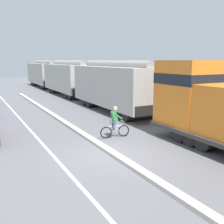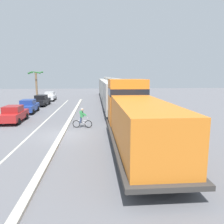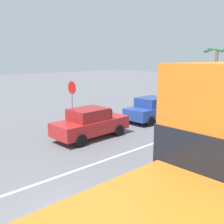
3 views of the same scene
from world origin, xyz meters
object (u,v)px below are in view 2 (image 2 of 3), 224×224
hopper_car_lead (116,96)px  parked_car_white (50,96)px  locomotive (135,119)px  parked_car_blue (28,106)px  parked_car_red (14,114)px  hopper_car_trailing (106,86)px  hopper_car_middle (110,90)px  parked_car_black (42,100)px  cyclist (82,118)px  palm_tree_near (36,78)px

hopper_car_lead → parked_car_white: size_ratio=2.49×
locomotive → parked_car_blue: (-10.53, 13.67, -0.98)m
parked_car_red → parked_car_white: size_ratio=0.99×
hopper_car_lead → parked_car_white: hopper_car_lead is taller
parked_car_blue → hopper_car_trailing: bearing=64.1°
hopper_car_middle → parked_car_blue: (-10.53, -10.08, -1.26)m
locomotive → parked_car_blue: size_ratio=2.72×
parked_car_black → cyclist: size_ratio=2.49×
hopper_car_middle → parked_car_black: (-10.45, -3.84, -1.26)m
parked_car_black → hopper_car_lead: bearing=-36.6°
parked_car_blue → palm_tree_near: size_ratio=0.78×
hopper_car_trailing → parked_car_black: hopper_car_trailing is taller
hopper_car_lead → parked_car_red: size_ratio=2.50×
locomotive → cyclist: locomotive is taller
parked_car_blue → parked_car_red: bearing=-87.8°
cyclist → parked_car_black: bearing=115.2°
hopper_car_middle → locomotive: bearing=-90.0°
parked_car_black → palm_tree_near: (-2.64, 7.71, 3.19)m
locomotive → hopper_car_lead: bearing=90.0°
parked_car_red → cyclist: (6.70, -2.75, 0.00)m
parked_car_black → parked_car_white: same height
locomotive → parked_car_white: locomotive is taller
hopper_car_lead → hopper_car_trailing: 23.20m
locomotive → cyclist: bearing=123.8°
hopper_car_trailing → parked_car_red: size_ratio=2.50×
locomotive → palm_tree_near: 30.65m
parked_car_blue → parked_car_black: 6.25m
hopper_car_lead → cyclist: bearing=-118.3°
cyclist → parked_car_blue: bearing=129.9°
hopper_car_trailing → palm_tree_near: palm_tree_near is taller
hopper_car_lead → palm_tree_near: 20.35m
parked_car_blue → hopper_car_lead: bearing=-8.2°
hopper_car_trailing → parked_car_red: hopper_car_trailing is taller
hopper_car_middle → parked_car_white: 10.97m
hopper_car_trailing → parked_car_blue: bearing=-115.9°
parked_car_blue → palm_tree_near: (-2.55, 13.95, 3.19)m
hopper_car_middle → cyclist: (-3.63, -18.33, -1.26)m
locomotive → parked_car_white: bearing=111.6°
hopper_car_trailing → locomotive: bearing=-90.0°
locomotive → parked_car_blue: 17.29m
hopper_car_middle → parked_car_red: (-10.33, -15.58, -1.26)m
hopper_car_lead → parked_car_blue: 10.72m
parked_car_white → hopper_car_lead: bearing=-53.9°
parked_car_black → palm_tree_near: palm_tree_near is taller
locomotive → parked_car_black: 22.51m
hopper_car_middle → hopper_car_trailing: bearing=90.0°
parked_car_blue → parked_car_black: size_ratio=1.00×
hopper_car_middle → parked_car_blue: hopper_car_middle is taller
parked_car_blue → parked_car_white: same height
locomotive → hopper_car_middle: locomotive is taller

